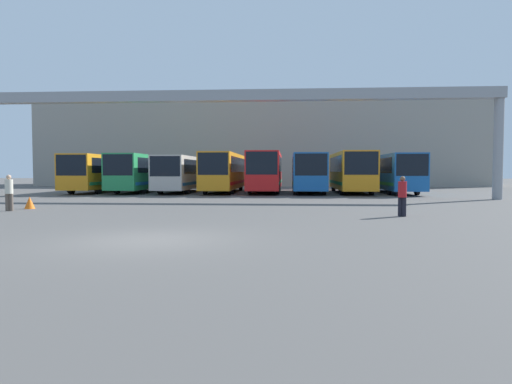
{
  "coord_description": "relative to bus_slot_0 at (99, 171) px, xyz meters",
  "views": [
    {
      "loc": [
        3.68,
        -11.72,
        1.82
      ],
      "look_at": [
        1.37,
        21.07,
        0.3
      ],
      "focal_mm": 32.0,
      "sensor_mm": 36.0,
      "label": 1
    }
  ],
  "objects": [
    {
      "name": "bus_slot_7",
      "position": [
        24.81,
        0.79,
        0.0
      ],
      "size": [
        2.46,
        11.68,
        3.13
      ],
      "color": "#1959A5",
      "rests_on": "ground"
    },
    {
      "name": "overhead_gantry",
      "position": [
        12.4,
        -7.77,
        4.28
      ],
      "size": [
        34.62,
        0.8,
        7.12
      ],
      "color": "gray",
      "rests_on": "ground"
    },
    {
      "name": "bus_slot_3",
      "position": [
        10.63,
        1.05,
        0.07
      ],
      "size": [
        2.45,
        12.19,
        3.26
      ],
      "color": "orange",
      "rests_on": "ground"
    },
    {
      "name": "bus_slot_0",
      "position": [
        0.0,
        0.0,
        0.0
      ],
      "size": [
        2.55,
        10.09,
        3.13
      ],
      "color": "orange",
      "rests_on": "ground"
    },
    {
      "name": "bus_slot_1",
      "position": [
        3.54,
        0.82,
        0.02
      ],
      "size": [
        2.48,
        11.73,
        3.16
      ],
      "color": "#268C4C",
      "rests_on": "ground"
    },
    {
      "name": "bus_slot_2",
      "position": [
        7.09,
        0.61,
        -0.06
      ],
      "size": [
        2.48,
        11.31,
        3.01
      ],
      "color": "beige",
      "rests_on": "ground"
    },
    {
      "name": "pedestrian_far_center",
      "position": [
        20.64,
        -19.29,
        -0.95
      ],
      "size": [
        0.34,
        0.34,
        1.61
      ],
      "rotation": [
        0.0,
        0.0,
        5.78
      ],
      "color": "black",
      "rests_on": "ground"
    },
    {
      "name": "bus_slot_5",
      "position": [
        17.72,
        -0.02,
        0.02
      ],
      "size": [
        2.54,
        10.04,
        3.17
      ],
      "color": "#1959A5",
      "rests_on": "ground"
    },
    {
      "name": "traffic_cone",
      "position": [
        3.67,
        -16.76,
        -1.51
      ],
      "size": [
        0.49,
        0.49,
        0.59
      ],
      "color": "orange",
      "rests_on": "ground"
    },
    {
      "name": "bus_slot_6",
      "position": [
        21.26,
        0.25,
        0.1
      ],
      "size": [
        2.62,
        10.58,
        3.31
      ],
      "color": "orange",
      "rests_on": "ground"
    },
    {
      "name": "pedestrian_near_left",
      "position": [
        3.42,
        -17.98,
        -0.93
      ],
      "size": [
        0.34,
        0.34,
        1.65
      ],
      "rotation": [
        0.0,
        0.0,
        3.46
      ],
      "color": "brown",
      "rests_on": "ground"
    },
    {
      "name": "building_backdrop",
      "position": [
        12.4,
        21.27,
        3.46
      ],
      "size": [
        54.25,
        12.0,
        10.52
      ],
      "color": "gray",
      "rests_on": "ground"
    },
    {
      "name": "ground_plane",
      "position": [
        12.4,
        -26.1,
        -1.8
      ],
      "size": [
        200.0,
        200.0,
        0.0
      ],
      "primitive_type": "plane",
      "color": "#514F4C"
    },
    {
      "name": "bus_slot_4",
      "position": [
        14.18,
        1.15,
        0.11
      ],
      "size": [
        2.52,
        12.4,
        3.32
      ],
      "color": "red",
      "rests_on": "ground"
    }
  ]
}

